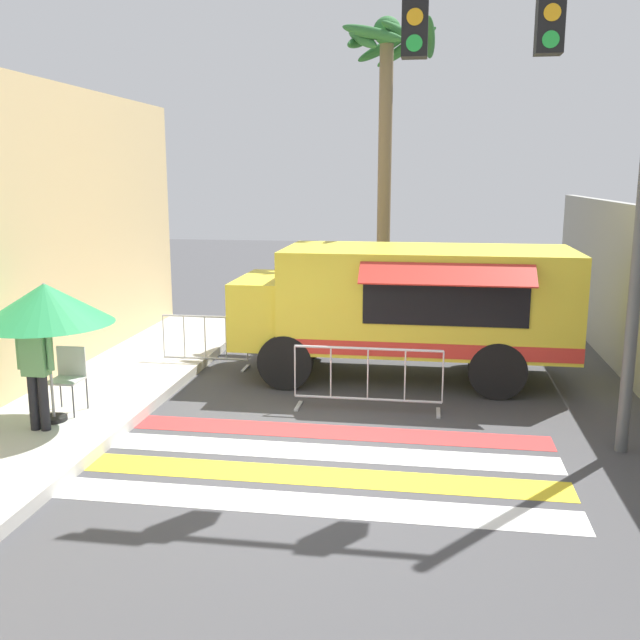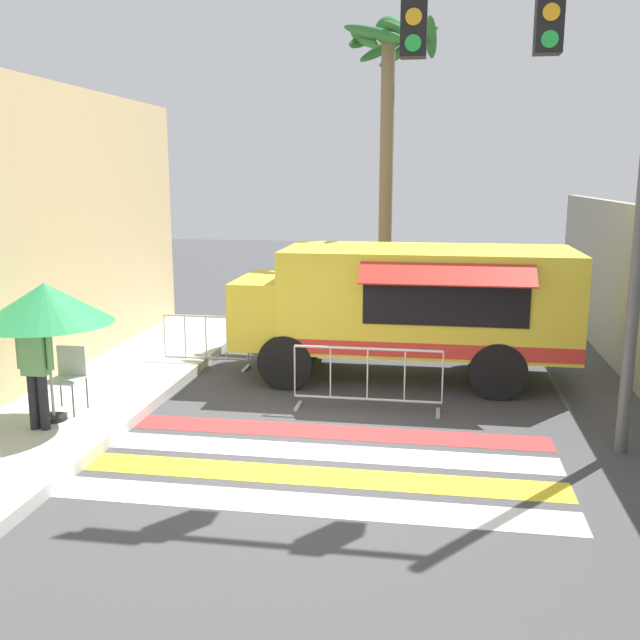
{
  "view_description": "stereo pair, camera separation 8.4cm",
  "coord_description": "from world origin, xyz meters",
  "px_view_note": "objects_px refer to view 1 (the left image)",
  "views": [
    {
      "loc": [
        1.45,
        -8.59,
        3.58
      ],
      "look_at": [
        -0.26,
        2.52,
        1.28
      ],
      "focal_mm": 40.0,
      "sensor_mm": 36.0,
      "label": 1
    },
    {
      "loc": [
        1.53,
        -8.58,
        3.58
      ],
      "look_at": [
        -0.26,
        2.52,
        1.28
      ],
      "focal_mm": 40.0,
      "sensor_mm": 36.0,
      "label": 2
    }
  ],
  "objects_px": {
    "patio_umbrella": "(45,304)",
    "vendor_person": "(36,364)",
    "traffic_signal_pole": "(553,95)",
    "barricade_side": "(205,343)",
    "food_truck": "(401,301)",
    "barricade_front": "(368,379)",
    "folding_chair": "(68,373)",
    "palm_tree": "(387,104)"
  },
  "relations": [
    {
      "from": "patio_umbrella",
      "to": "vendor_person",
      "type": "relative_size",
      "value": 1.2
    },
    {
      "from": "traffic_signal_pole",
      "to": "barricade_side",
      "type": "height_order",
      "value": "traffic_signal_pole"
    },
    {
      "from": "food_truck",
      "to": "barricade_front",
      "type": "distance_m",
      "value": 2.16
    },
    {
      "from": "traffic_signal_pole",
      "to": "patio_umbrella",
      "type": "xyz_separation_m",
      "value": [
        -6.61,
        -0.46,
        -2.69
      ]
    },
    {
      "from": "vendor_person",
      "to": "traffic_signal_pole",
      "type": "bearing_deg",
      "value": -3.41
    },
    {
      "from": "barricade_side",
      "to": "food_truck",
      "type": "bearing_deg",
      "value": -1.56
    },
    {
      "from": "patio_umbrella",
      "to": "traffic_signal_pole",
      "type": "bearing_deg",
      "value": 3.95
    },
    {
      "from": "folding_chair",
      "to": "barricade_front",
      "type": "bearing_deg",
      "value": -5.36
    },
    {
      "from": "traffic_signal_pole",
      "to": "barricade_front",
      "type": "height_order",
      "value": "traffic_signal_pole"
    },
    {
      "from": "patio_umbrella",
      "to": "folding_chair",
      "type": "distance_m",
      "value": 1.2
    },
    {
      "from": "food_truck",
      "to": "vendor_person",
      "type": "distance_m",
      "value": 6.12
    },
    {
      "from": "traffic_signal_pole",
      "to": "palm_tree",
      "type": "distance_m",
      "value": 7.22
    },
    {
      "from": "barricade_side",
      "to": "folding_chair",
      "type": "bearing_deg",
      "value": -108.29
    },
    {
      "from": "barricade_side",
      "to": "patio_umbrella",
      "type": "bearing_deg",
      "value": -106.23
    },
    {
      "from": "vendor_person",
      "to": "palm_tree",
      "type": "distance_m",
      "value": 9.54
    },
    {
      "from": "vendor_person",
      "to": "barricade_side",
      "type": "relative_size",
      "value": 0.99
    },
    {
      "from": "folding_chair",
      "to": "palm_tree",
      "type": "bearing_deg",
      "value": 38.04
    },
    {
      "from": "palm_tree",
      "to": "food_truck",
      "type": "bearing_deg",
      "value": -81.84
    },
    {
      "from": "traffic_signal_pole",
      "to": "vendor_person",
      "type": "height_order",
      "value": "traffic_signal_pole"
    },
    {
      "from": "traffic_signal_pole",
      "to": "barricade_front",
      "type": "relative_size",
      "value": 2.75
    },
    {
      "from": "vendor_person",
      "to": "barricade_side",
      "type": "xyz_separation_m",
      "value": [
        1.05,
        4.01,
        -0.61
      ]
    },
    {
      "from": "patio_umbrella",
      "to": "barricade_front",
      "type": "distance_m",
      "value": 4.78
    },
    {
      "from": "vendor_person",
      "to": "barricade_front",
      "type": "distance_m",
      "value": 4.76
    },
    {
      "from": "patio_umbrella",
      "to": "vendor_person",
      "type": "bearing_deg",
      "value": -88.74
    },
    {
      "from": "food_truck",
      "to": "traffic_signal_pole",
      "type": "xyz_separation_m",
      "value": [
        1.9,
        -3.09,
        3.15
      ]
    },
    {
      "from": "patio_umbrella",
      "to": "palm_tree",
      "type": "height_order",
      "value": "palm_tree"
    },
    {
      "from": "folding_chair",
      "to": "palm_tree",
      "type": "height_order",
      "value": "palm_tree"
    },
    {
      "from": "barricade_front",
      "to": "barricade_side",
      "type": "distance_m",
      "value": 3.82
    },
    {
      "from": "food_truck",
      "to": "barricade_front",
      "type": "bearing_deg",
      "value": -101.87
    },
    {
      "from": "patio_umbrella",
      "to": "folding_chair",
      "type": "bearing_deg",
      "value": 88.78
    },
    {
      "from": "food_truck",
      "to": "barricade_side",
      "type": "distance_m",
      "value": 3.76
    },
    {
      "from": "palm_tree",
      "to": "vendor_person",
      "type": "bearing_deg",
      "value": -118.73
    },
    {
      "from": "food_truck",
      "to": "palm_tree",
      "type": "height_order",
      "value": "palm_tree"
    },
    {
      "from": "vendor_person",
      "to": "barricade_front",
      "type": "relative_size",
      "value": 0.72
    },
    {
      "from": "traffic_signal_pole",
      "to": "barricade_side",
      "type": "bearing_deg",
      "value": 150.14
    },
    {
      "from": "folding_chair",
      "to": "palm_tree",
      "type": "distance_m",
      "value": 9.06
    },
    {
      "from": "food_truck",
      "to": "palm_tree",
      "type": "relative_size",
      "value": 0.85
    },
    {
      "from": "traffic_signal_pole",
      "to": "palm_tree",
      "type": "height_order",
      "value": "palm_tree"
    },
    {
      "from": "barricade_side",
      "to": "vendor_person",
      "type": "bearing_deg",
      "value": -104.7
    },
    {
      "from": "barricade_side",
      "to": "palm_tree",
      "type": "xyz_separation_m",
      "value": [
        3.12,
        3.59,
        4.6
      ]
    },
    {
      "from": "traffic_signal_pole",
      "to": "palm_tree",
      "type": "bearing_deg",
      "value": 109.73
    },
    {
      "from": "traffic_signal_pole",
      "to": "barricade_side",
      "type": "relative_size",
      "value": 3.82
    }
  ]
}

